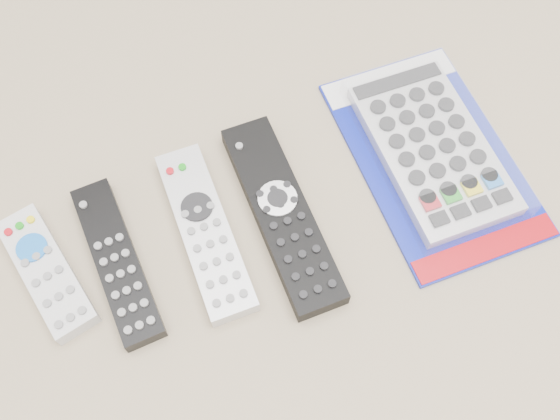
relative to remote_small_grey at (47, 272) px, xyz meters
name	(u,v)px	position (x,y,z in m)	size (l,w,h in m)	color
remote_small_grey	(47,272)	(0.00, 0.00, 0.00)	(0.07, 0.16, 0.02)	silver
remote_slim_black	(117,262)	(0.07, -0.02, 0.00)	(0.05, 0.20, 0.02)	black
remote_silver_dvd	(205,231)	(0.17, -0.03, 0.00)	(0.07, 0.21, 0.02)	silver
remote_large_black	(282,214)	(0.26, -0.04, 0.00)	(0.07, 0.25, 0.03)	black
jumbo_remote_packaged	(433,148)	(0.46, -0.04, 0.01)	(0.20, 0.30, 0.04)	#0E1C9E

